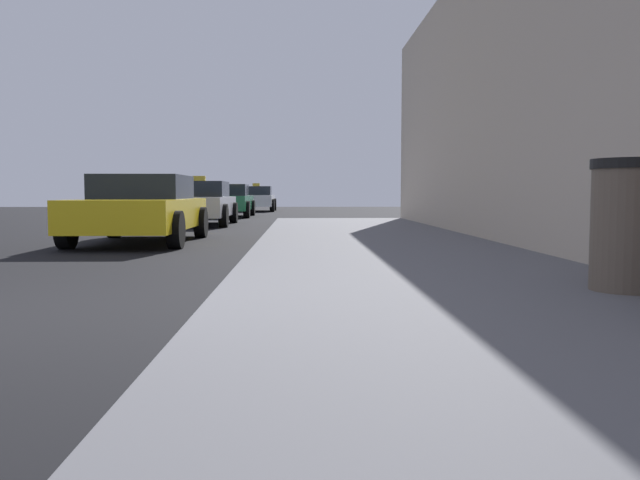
# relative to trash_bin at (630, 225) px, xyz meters

# --- Properties ---
(sidewalk) EXTENTS (4.00, 32.00, 0.15)m
(sidewalk) POSITION_rel_trash_bin_xyz_m (-1.34, -0.58, -0.61)
(sidewalk) COLOR #5B5B60
(sidewalk) RESTS_ON ground_plane
(trash_bin) EXTENTS (0.63, 0.63, 1.06)m
(trash_bin) POSITION_rel_trash_bin_xyz_m (0.00, 0.00, 0.00)
(trash_bin) COLOR brown
(trash_bin) RESTS_ON sidewalk
(car_yellow) EXTENTS (2.03, 4.40, 1.27)m
(car_yellow) POSITION_rel_trash_bin_xyz_m (-5.62, 7.32, -0.03)
(car_yellow) COLOR yellow
(car_yellow) RESTS_ON ground_plane
(car_silver) EXTENTS (1.99, 4.28, 1.43)m
(car_silver) POSITION_rel_trash_bin_xyz_m (-5.60, 14.15, -0.03)
(car_silver) COLOR #B7B7BF
(car_silver) RESTS_ON ground_plane
(car_green) EXTENTS (1.97, 4.34, 1.27)m
(car_green) POSITION_rel_trash_bin_xyz_m (-5.49, 20.76, -0.04)
(car_green) COLOR #196638
(car_green) RESTS_ON ground_plane
(car_white) EXTENTS (1.97, 4.11, 1.43)m
(car_white) POSITION_rel_trash_bin_xyz_m (-4.89, 28.72, -0.04)
(car_white) COLOR white
(car_white) RESTS_ON ground_plane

